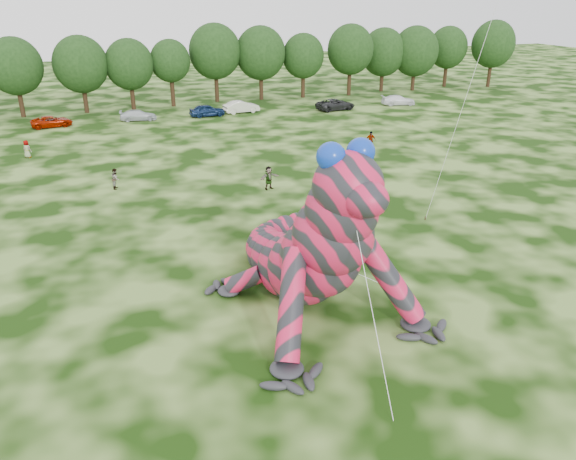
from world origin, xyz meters
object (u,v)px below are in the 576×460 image
(tree_14, at_px, (383,60))
(car_2, at_px, (52,122))
(tree_15, at_px, (415,58))
(tree_16, at_px, (447,57))
(tree_13, at_px, (350,60))
(car_3, at_px, (138,115))
(tree_17, at_px, (492,54))
(car_5, at_px, (241,107))
(car_7, at_px, (398,100))
(spectator_4, at_px, (27,149))
(tree_9, at_px, (171,73))
(tree_12, at_px, (303,66))
(spectator_3, at_px, (371,140))
(tree_7, at_px, (82,75))
(tree_11, at_px, (261,63))
(spectator_5, at_px, (269,178))
(inflatable_gecko, at_px, (292,212))
(car_6, at_px, (336,104))
(spectator_1, at_px, (116,179))
(car_4, at_px, (207,110))
(tree_10, at_px, (215,63))
(tree_6, at_px, (16,77))

(tree_14, bearing_deg, car_2, -168.90)
(tree_15, xyz_separation_m, tree_16, (6.97, 1.60, -0.13))
(tree_14, xyz_separation_m, tree_16, (11.99, 0.65, -0.01))
(tree_13, relative_size, car_3, 2.36)
(tree_16, bearing_deg, tree_14, -176.90)
(tree_17, distance_m, car_5, 44.25)
(car_7, relative_size, spectator_4, 2.82)
(tree_9, relative_size, tree_16, 0.93)
(tree_12, bearing_deg, spectator_3, -98.74)
(tree_7, height_order, spectator_4, tree_7)
(tree_11, bearing_deg, car_7, -33.20)
(tree_13, height_order, spectator_5, tree_13)
(tree_9, distance_m, car_2, 17.52)
(tree_7, xyz_separation_m, tree_16, (55.53, 2.57, -0.05))
(tree_14, bearing_deg, tree_9, -177.57)
(inflatable_gecko, xyz_separation_m, tree_16, (47.22, 55.36, 0.20))
(tree_17, relative_size, car_7, 2.24)
(spectator_5, bearing_deg, spectator_3, 16.02)
(car_7, bearing_deg, car_3, 98.37)
(spectator_5, height_order, spectator_3, spectator_5)
(tree_7, height_order, tree_13, tree_13)
(tree_13, height_order, car_6, tree_13)
(tree_9, bearing_deg, tree_16, 2.61)
(tree_13, bearing_deg, tree_9, 179.52)
(tree_7, xyz_separation_m, car_6, (30.58, -9.42, -4.01))
(spectator_1, bearing_deg, tree_16, -42.47)
(inflatable_gecko, xyz_separation_m, tree_14, (35.24, 54.71, 0.21))
(inflatable_gecko, xyz_separation_m, car_4, (5.65, 45.12, -3.75))
(spectator_4, height_order, spectator_1, spectator_4)
(tree_13, bearing_deg, car_5, -158.64)
(car_4, xyz_separation_m, spectator_4, (-19.83, -12.74, 0.07))
(tree_10, bearing_deg, tree_14, 0.32)
(tree_6, distance_m, spectator_1, 33.75)
(car_7, height_order, spectator_3, spectator_3)
(spectator_5, height_order, spectator_1, spectator_5)
(tree_9, bearing_deg, tree_13, -0.48)
(tree_11, relative_size, car_5, 2.20)
(tree_9, relative_size, tree_17, 0.84)
(tree_10, height_order, tree_15, tree_10)
(car_2, xyz_separation_m, car_5, (22.54, 0.43, 0.13))
(tree_7, xyz_separation_m, tree_9, (11.15, 0.54, -0.40))
(car_3, bearing_deg, car_2, 97.93)
(inflatable_gecko, relative_size, spectator_5, 9.78)
(tree_10, bearing_deg, tree_9, -168.98)
(tree_7, xyz_separation_m, tree_10, (17.48, 1.77, 0.51))
(tree_6, bearing_deg, spectator_1, -75.04)
(tree_12, relative_size, tree_13, 0.89)
(tree_11, distance_m, spectator_1, 41.00)
(tree_9, height_order, tree_11, tree_11)
(tree_14, relative_size, spectator_3, 5.32)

